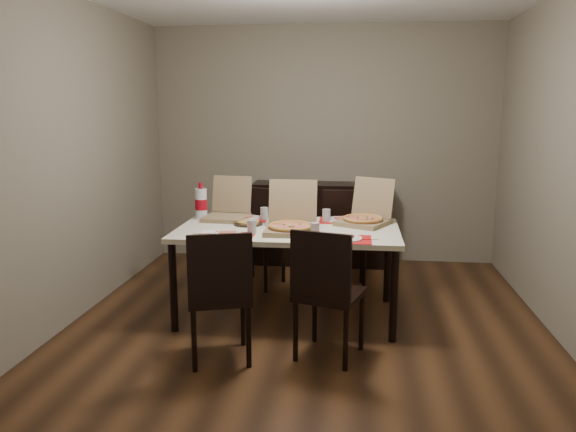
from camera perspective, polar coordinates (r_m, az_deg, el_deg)
The scene contains 19 objects.
ground at distance 4.65m, azimuth 1.95°, elevation -10.86°, with size 3.80×4.00×0.02m, color #472A16.
room_walls at distance 4.75m, azimuth 2.56°, elevation 11.15°, with size 3.84×4.02×2.62m.
sideboard at distance 6.22m, azimuth 3.40°, elevation -0.78°, with size 1.50×0.40×0.90m, color black.
dining_table at distance 4.60m, azimuth 0.00°, elevation -2.04°, with size 1.80×1.00×0.75m.
chair_near_left at distance 3.82m, azimuth -6.97°, elevation -7.57°, with size 0.53×0.53×0.93m.
chair_near_right at distance 3.84m, azimuth 3.90°, elevation -7.39°, with size 0.53×0.53×0.93m.
chair_far_left at distance 5.51m, azimuth -2.66°, elevation -1.68°, with size 0.54×0.54×0.93m.
chair_far_right at distance 5.42m, azimuth 5.73°, elevation -1.92°, with size 0.44×0.44×0.93m.
setting_near_left at distance 4.33m, azimuth -5.77°, elevation -1.72°, with size 0.49×0.30×0.11m.
setting_near_right at distance 4.22m, azimuth 4.97°, elevation -2.04°, with size 0.52×0.30×0.11m.
setting_far_left at distance 4.95m, azimuth -4.11°, elevation -0.09°, with size 0.51×0.30×0.11m.
setting_far_right at distance 4.87m, azimuth 5.16°, elevation -0.28°, with size 0.50×0.30×0.11m.
napkin_loose at distance 4.53m, azimuth -0.26°, elevation -1.27°, with size 0.12×0.11×0.02m, color white.
pizza_box_center at distance 4.43m, azimuth 0.30°, elevation -0.87°, with size 0.40×0.44×0.39m.
pizza_box_right at distance 4.77m, azimuth 7.80°, elevation -0.13°, with size 0.52×0.54×0.38m.
pizza_box_left at distance 4.98m, azimuth -6.18°, elevation 0.41°, with size 0.40×0.43×0.36m.
faina_plate at distance 4.72m, azimuth -4.07°, elevation -0.73°, with size 0.24×0.24×0.03m.
dip_bowl at distance 4.78m, azimuth 1.54°, elevation -0.57°, with size 0.11×0.11×0.03m, color white.
soda_bottle at distance 4.99m, azimuth -8.82°, elevation 1.25°, with size 0.11×0.11×0.32m.
Camera 1 is at (0.36, -4.30, 1.73)m, focal length 35.00 mm.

